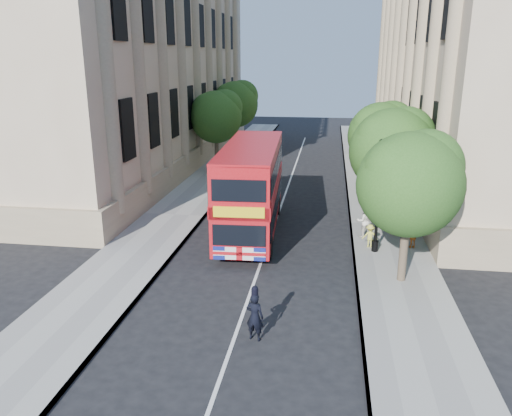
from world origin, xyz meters
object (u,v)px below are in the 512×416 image
at_px(police_constable, 255,317).
at_px(woman_pedestrian, 364,221).
at_px(lamp_post, 378,201).
at_px(box_van, 236,181).
at_px(double_decker_bus, 251,186).

relative_size(police_constable, woman_pedestrian, 0.97).
bearing_deg(lamp_post, box_van, 136.97).
xyz_separation_m(double_decker_bus, woman_pedestrian, (5.61, -0.13, -1.51)).
height_order(double_decker_bus, box_van, double_decker_bus).
distance_m(lamp_post, police_constable, 9.26).
xyz_separation_m(double_decker_bus, box_van, (-1.81, 5.31, -1.09)).
relative_size(box_van, police_constable, 3.16).
height_order(lamp_post, double_decker_bus, lamp_post).
height_order(box_van, police_constable, box_van).
height_order(lamp_post, police_constable, lamp_post).
bearing_deg(police_constable, double_decker_bus, -65.90).
xyz_separation_m(box_van, woman_pedestrian, (7.42, -5.45, -0.42)).
height_order(lamp_post, woman_pedestrian, lamp_post).
xyz_separation_m(lamp_post, box_van, (-7.84, 7.32, -1.14)).
bearing_deg(double_decker_bus, police_constable, -83.29).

